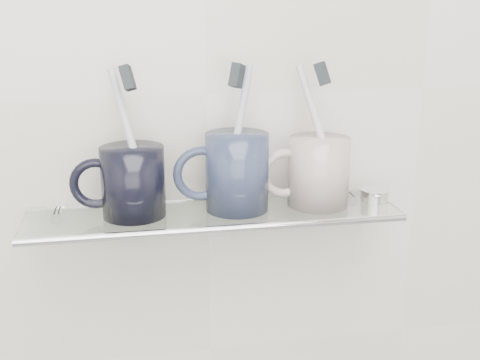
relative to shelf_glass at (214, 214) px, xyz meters
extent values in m
plane|color=beige|center=(0.00, 0.06, 0.15)|extent=(2.50, 0.00, 2.50)
cube|color=silver|center=(0.00, 0.00, 0.00)|extent=(0.50, 0.12, 0.01)
cylinder|color=silver|center=(0.00, -0.06, 0.00)|extent=(0.50, 0.01, 0.01)
cylinder|color=silver|center=(-0.21, 0.05, -0.01)|extent=(0.02, 0.03, 0.02)
cylinder|color=silver|center=(0.21, 0.05, -0.01)|extent=(0.02, 0.03, 0.02)
cylinder|color=black|center=(-0.11, 0.00, 0.05)|extent=(0.09, 0.09, 0.09)
torus|color=black|center=(-0.15, 0.00, 0.05)|extent=(0.07, 0.01, 0.07)
cylinder|color=#ABACC6|center=(-0.11, 0.00, 0.10)|extent=(0.05, 0.07, 0.18)
cube|color=black|center=(-0.11, 0.00, 0.19)|extent=(0.02, 0.03, 0.04)
cylinder|color=#1C2437|center=(0.03, 0.00, 0.06)|extent=(0.09, 0.09, 0.11)
torus|color=#1C2437|center=(-0.02, 0.00, 0.06)|extent=(0.08, 0.01, 0.08)
cylinder|color=#98A0C2|center=(0.03, 0.00, 0.10)|extent=(0.05, 0.05, 0.19)
cube|color=black|center=(0.03, 0.00, 0.19)|extent=(0.03, 0.03, 0.04)
cylinder|color=white|center=(0.15, 0.00, 0.05)|extent=(0.09, 0.09, 0.09)
torus|color=white|center=(0.10, 0.00, 0.05)|extent=(0.07, 0.01, 0.07)
cylinder|color=beige|center=(0.15, 0.00, 0.10)|extent=(0.07, 0.06, 0.18)
cube|color=black|center=(0.15, 0.00, 0.19)|extent=(0.03, 0.03, 0.03)
cylinder|color=silver|center=(0.23, 0.00, 0.01)|extent=(0.04, 0.04, 0.02)
camera|label=1|loc=(-0.10, -0.76, 0.28)|focal=45.00mm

